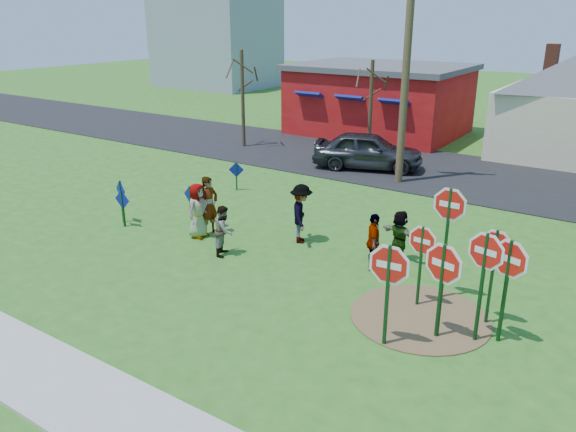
# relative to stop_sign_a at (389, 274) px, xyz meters

# --- Properties ---
(ground) EXTENTS (120.00, 120.00, 0.00)m
(ground) POSITION_rel_stop_sign_a_xyz_m (-4.29, 2.50, -1.65)
(ground) COLOR #2A5D1A
(ground) RESTS_ON ground
(sidewalk) EXTENTS (22.00, 1.80, 0.08)m
(sidewalk) POSITION_rel_stop_sign_a_xyz_m (-4.29, -4.70, -1.61)
(sidewalk) COLOR #9E9E99
(sidewalk) RESTS_ON ground
(road) EXTENTS (120.00, 7.50, 0.04)m
(road) POSITION_rel_stop_sign_a_xyz_m (-4.29, 14.00, -1.63)
(road) COLOR black
(road) RESTS_ON ground
(dirt_patch) EXTENTS (3.20, 3.20, 0.03)m
(dirt_patch) POSITION_rel_stop_sign_a_xyz_m (0.21, 1.50, -1.64)
(dirt_patch) COLOR brown
(dirt_patch) RESTS_ON ground
(red_building) EXTENTS (9.40, 7.69, 3.90)m
(red_building) POSITION_rel_stop_sign_a_xyz_m (-9.79, 20.49, 0.31)
(red_building) COLOR maroon
(red_building) RESTS_ON ground
(distant_building) EXTENTS (10.00, 8.00, 8.00)m
(distant_building) POSITION_rel_stop_sign_a_xyz_m (-32.29, 32.50, 2.35)
(distant_building) COLOR #8C939E
(distant_building) RESTS_ON ground
(stop_sign_a) EXTENTS (1.17, 0.13, 2.43)m
(stop_sign_a) POSITION_rel_stop_sign_a_xyz_m (0.00, 0.00, 0.00)
(stop_sign_a) COLOR #103D18
(stop_sign_a) RESTS_ON ground
(stop_sign_b) EXTENTS (1.08, 0.07, 2.97)m
(stop_sign_b) POSITION_rel_stop_sign_a_xyz_m (0.28, 2.68, 0.50)
(stop_sign_b) COLOR #103D18
(stop_sign_b) RESTS_ON ground
(stop_sign_c) EXTENTS (1.05, 0.26, 2.61)m
(stop_sign_c) POSITION_rel_stop_sign_a_xyz_m (1.55, 1.21, 0.17)
(stop_sign_c) COLOR #103D18
(stop_sign_c) RESTS_ON ground
(stop_sign_d) EXTENTS (1.01, 0.13, 2.39)m
(stop_sign_d) POSITION_rel_stop_sign_a_xyz_m (1.55, 2.08, 0.05)
(stop_sign_d) COLOR #103D18
(stop_sign_d) RESTS_ON ground
(stop_sign_e) EXTENTS (1.16, 0.32, 2.32)m
(stop_sign_e) POSITION_rel_stop_sign_a_xyz_m (0.82, 0.91, -0.09)
(stop_sign_e) COLOR #103D18
(stop_sign_e) RESTS_ON ground
(stop_sign_f) EXTENTS (1.06, 0.34, 2.46)m
(stop_sign_f) POSITION_rel_stop_sign_a_xyz_m (1.97, 1.49, 0.09)
(stop_sign_f) COLOR #103D18
(stop_sign_f) RESTS_ON ground
(stop_sign_g) EXTENTS (0.94, 0.12, 2.14)m
(stop_sign_g) POSITION_rel_stop_sign_a_xyz_m (-0.06, 2.00, -0.17)
(stop_sign_g) COLOR #103D18
(stop_sign_g) RESTS_ON ground
(blue_diamond_a) EXTENTS (0.66, 0.06, 1.25)m
(blue_diamond_a) POSITION_rel_stop_sign_a_xyz_m (-10.05, 1.70, -0.88)
(blue_diamond_a) COLOR #103D18
(blue_diamond_a) RESTS_ON ground
(blue_diamond_b) EXTENTS (0.64, 0.20, 1.46)m
(blue_diamond_b) POSITION_rel_stop_sign_a_xyz_m (-10.39, 1.96, -0.75)
(blue_diamond_b) COLOR #103D18
(blue_diamond_b) RESTS_ON ground
(blue_diamond_c) EXTENTS (0.64, 0.11, 1.20)m
(blue_diamond_c) POSITION_rel_stop_sign_a_xyz_m (-8.66, 3.41, -0.92)
(blue_diamond_c) COLOR #103D18
(blue_diamond_c) RESTS_ON ground
(blue_diamond_d) EXTENTS (0.55, 0.30, 1.14)m
(blue_diamond_d) POSITION_rel_stop_sign_a_xyz_m (-9.51, 6.91, -0.95)
(blue_diamond_d) COLOR #103D18
(blue_diamond_d) RESTS_ON ground
(person_a) EXTENTS (0.61, 0.88, 1.73)m
(person_a) POSITION_rel_stop_sign_a_xyz_m (-7.40, 2.40, -0.79)
(person_a) COLOR navy
(person_a) RESTS_ON ground
(person_b) EXTENTS (0.48, 0.71, 1.87)m
(person_b) POSITION_rel_stop_sign_a_xyz_m (-7.27, 2.79, -0.72)
(person_b) COLOR #1C6857
(person_b) RESTS_ON ground
(person_c) EXTENTS (0.79, 0.88, 1.47)m
(person_c) POSITION_rel_stop_sign_a_xyz_m (-5.86, 1.80, -0.92)
(person_c) COLOR #905E40
(person_c) RESTS_ON ground
(person_d) EXTENTS (1.19, 1.36, 1.82)m
(person_d) POSITION_rel_stop_sign_a_xyz_m (-4.52, 3.82, -0.74)
(person_d) COLOR #302F34
(person_d) RESTS_ON ground
(person_e) EXTENTS (0.79, 1.01, 1.60)m
(person_e) POSITION_rel_stop_sign_a_xyz_m (-1.84, 3.24, -0.85)
(person_e) COLOR #402754
(person_e) RESTS_ON ground
(person_f) EXTENTS (1.44, 0.77, 1.48)m
(person_f) POSITION_rel_stop_sign_a_xyz_m (-1.49, 4.19, -0.91)
(person_f) COLOR #1E5937
(person_f) RESTS_ON ground
(suv) EXTENTS (5.18, 3.40, 1.64)m
(suv) POSITION_rel_stop_sign_a_xyz_m (-6.64, 12.68, -0.80)
(suv) COLOR #313237
(suv) RESTS_ON road
(utility_pole) EXTENTS (2.25, 1.05, 9.75)m
(utility_pole) POSITION_rel_stop_sign_a_xyz_m (-4.62, 11.48, 3.48)
(utility_pole) COLOR #4C3823
(utility_pole) RESTS_ON ground
(bare_tree_west) EXTENTS (1.80, 1.80, 4.91)m
(bare_tree_west) POSITION_rel_stop_sign_a_xyz_m (-14.05, 13.18, 1.52)
(bare_tree_west) COLOR #382819
(bare_tree_west) RESTS_ON ground
(bare_tree_east) EXTENTS (1.80, 1.80, 4.58)m
(bare_tree_east) POSITION_rel_stop_sign_a_xyz_m (-7.69, 14.92, 1.31)
(bare_tree_east) COLOR #382819
(bare_tree_east) RESTS_ON ground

